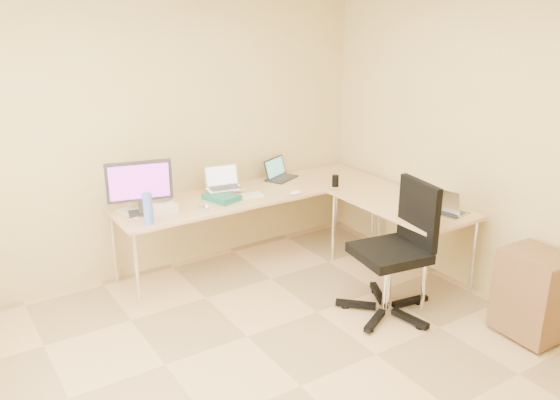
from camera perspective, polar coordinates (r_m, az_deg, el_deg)
floor at (r=4.08m, az=2.04°, el=-17.90°), size 4.50×4.50×0.00m
wall_back at (r=5.37m, az=-11.75°, el=6.38°), size 4.50×0.00×4.50m
wall_right at (r=4.92m, az=22.75°, el=4.10°), size 0.00×4.50×4.50m
desk_main at (r=5.61m, az=-2.68°, el=-2.72°), size 2.65×0.70×0.73m
desk_return at (r=5.43m, az=11.72°, el=-3.88°), size 0.70×1.30×0.73m
monitor at (r=4.98m, az=-13.69°, el=1.18°), size 0.57×0.31×0.47m
book_stack at (r=5.27m, az=-5.76°, el=0.28°), size 0.30×0.35×0.05m
laptop_center at (r=5.38m, az=-5.55°, el=2.16°), size 0.37×0.31×0.21m
laptop_black at (r=5.84m, az=0.14°, el=3.09°), size 0.41×0.36×0.21m
keyboard at (r=5.31m, az=-4.09°, el=0.30°), size 0.46×0.20×0.02m
mouse at (r=5.39m, az=1.57°, el=0.73°), size 0.13×0.11×0.04m
mug at (r=5.13m, az=-11.00°, el=-0.35°), size 0.10×0.10×0.08m
cd_stack at (r=5.06m, az=-7.61°, el=-0.77°), size 0.11×0.11×0.03m
water_bottle at (r=4.77m, az=-12.92°, el=-0.84°), size 0.10×0.10×0.27m
papers at (r=5.12m, az=-14.18°, el=-1.09°), size 0.28×0.34×0.01m
white_box at (r=5.03m, az=-11.43°, el=-0.81°), size 0.22×0.16×0.08m
desk_fan at (r=5.17m, az=-14.73°, el=0.84°), size 0.30×0.30×0.31m
black_cup at (r=5.64m, az=5.49°, el=1.90°), size 0.07×0.07×0.11m
laptop_return at (r=5.10m, az=16.67°, el=-0.29°), size 0.33×0.28×0.19m
office_chair at (r=4.73m, az=10.71°, el=-5.58°), size 0.77×0.77×1.12m
cabinet at (r=4.80m, az=23.73°, el=-8.47°), size 0.40×0.49×0.66m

